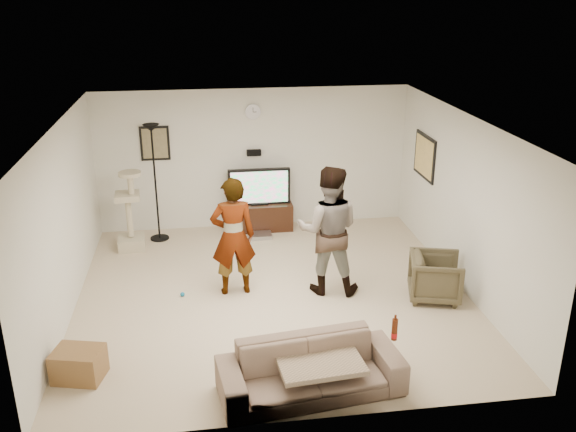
{
  "coord_description": "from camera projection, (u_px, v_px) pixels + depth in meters",
  "views": [
    {
      "loc": [
        -0.91,
        -7.82,
        4.2
      ],
      "look_at": [
        0.25,
        0.2,
        1.11
      ],
      "focal_mm": 38.42,
      "sensor_mm": 36.0,
      "label": 1
    }
  ],
  "objects": [
    {
      "name": "floor_lamp",
      "position": [
        155.0,
        183.0,
        10.39
      ],
      "size": [
        0.32,
        0.32,
        2.03
      ],
      "primitive_type": "cylinder",
      "color": "black",
      "rests_on": "floor"
    },
    {
      "name": "picture_right",
      "position": [
        425.0,
        156.0,
        10.16
      ],
      "size": [
        0.03,
        0.78,
        0.62
      ],
      "primitive_type": "cube",
      "color": "tan",
      "rests_on": "wall_right"
    },
    {
      "name": "ceiling",
      "position": [
        271.0,
        121.0,
        7.95
      ],
      "size": [
        5.5,
        5.5,
        0.02
      ],
      "primitive_type": "cube",
      "color": "silver",
      "rests_on": "wall_back"
    },
    {
      "name": "console_box",
      "position": [
        260.0,
        236.0,
        10.79
      ],
      "size": [
        0.4,
        0.3,
        0.07
      ],
      "primitive_type": "cube",
      "color": "#AFAFB8",
      "rests_on": "floor"
    },
    {
      "name": "floor",
      "position": [
        273.0,
        294.0,
        8.85
      ],
      "size": [
        5.5,
        5.5,
        0.02
      ],
      "primitive_type": "cube",
      "color": "#C5B694",
      "rests_on": "ground"
    },
    {
      "name": "tv_screen",
      "position": [
        259.0,
        187.0,
        10.84
      ],
      "size": [
        1.01,
        0.01,
        0.57
      ],
      "primitive_type": "cube",
      "color": "#13D962",
      "rests_on": "tv"
    },
    {
      "name": "person_left",
      "position": [
        233.0,
        237.0,
        8.61
      ],
      "size": [
        0.65,
        0.45,
        1.73
      ],
      "primitive_type": "imported",
      "rotation": [
        0.0,
        0.0,
        3.21
      ],
      "color": "#92959E",
      "rests_on": "floor"
    },
    {
      "name": "wall_left",
      "position": [
        63.0,
        223.0,
        8.04
      ],
      "size": [
        0.04,
        5.5,
        2.5
      ],
      "primitive_type": "cube",
      "color": "white",
      "rests_on": "floor"
    },
    {
      "name": "picture_back",
      "position": [
        155.0,
        143.0,
        10.58
      ],
      "size": [
        0.42,
        0.03,
        0.52
      ],
      "primitive_type": "cube",
      "color": "#756949",
      "rests_on": "wall_back"
    },
    {
      "name": "toy_ball",
      "position": [
        182.0,
        294.0,
        8.77
      ],
      "size": [
        0.06,
        0.06,
        0.06
      ],
      "primitive_type": "sphere",
      "color": "#116895",
      "rests_on": "floor"
    },
    {
      "name": "sofa",
      "position": [
        311.0,
        369.0,
        6.64
      ],
      "size": [
        2.06,
        1.01,
        0.58
      ],
      "primitive_type": "imported",
      "rotation": [
        0.0,
        0.0,
        0.12
      ],
      "color": "#755E4E",
      "rests_on": "floor"
    },
    {
      "name": "person_right",
      "position": [
        328.0,
        230.0,
        8.64
      ],
      "size": [
        1.05,
        0.9,
        1.87
      ],
      "primitive_type": "imported",
      "rotation": [
        0.0,
        0.0,
        2.9
      ],
      "color": "#313AA2",
      "rests_on": "floor"
    },
    {
      "name": "wall_speaker",
      "position": [
        254.0,
        153.0,
        10.84
      ],
      "size": [
        0.25,
        0.1,
        0.1
      ],
      "primitive_type": "cube",
      "color": "black",
      "rests_on": "wall_back"
    },
    {
      "name": "cat_tree",
      "position": [
        129.0,
        210.0,
        10.13
      ],
      "size": [
        0.47,
        0.47,
        1.36
      ],
      "primitive_type": "cube",
      "rotation": [
        0.0,
        0.0,
        0.07
      ],
      "color": "#B6AC8D",
      "rests_on": "floor"
    },
    {
      "name": "wall_right",
      "position": [
        464.0,
        203.0,
        8.77
      ],
      "size": [
        0.04,
        5.5,
        2.5
      ],
      "primitive_type": "cube",
      "color": "white",
      "rests_on": "floor"
    },
    {
      "name": "tv",
      "position": [
        259.0,
        187.0,
        10.89
      ],
      "size": [
        1.1,
        0.08,
        0.65
      ],
      "primitive_type": "cube",
      "color": "black",
      "rests_on": "tv_stand"
    },
    {
      "name": "wall_back",
      "position": [
        254.0,
        159.0,
        10.95
      ],
      "size": [
        5.5,
        0.04,
        2.5
      ],
      "primitive_type": "cube",
      "color": "white",
      "rests_on": "floor"
    },
    {
      "name": "throw_blanket",
      "position": [
        319.0,
        361.0,
        6.61
      ],
      "size": [
        0.96,
        0.78,
        0.06
      ],
      "primitive_type": "cube",
      "rotation": [
        0.0,
        0.0,
        0.09
      ],
      "color": "tan",
      "rests_on": "sofa"
    },
    {
      "name": "side_table",
      "position": [
        79.0,
        364.0,
        6.91
      ],
      "size": [
        0.62,
        0.52,
        0.36
      ],
      "primitive_type": "cube",
      "rotation": [
        0.0,
        0.0,
        -0.25
      ],
      "color": "brown",
      "rests_on": "floor"
    },
    {
      "name": "beer_bottle",
      "position": [
        395.0,
        329.0,
        6.61
      ],
      "size": [
        0.06,
        0.06,
        0.25
      ],
      "primitive_type": "cylinder",
      "color": "#4C1B09",
      "rests_on": "sofa"
    },
    {
      "name": "tv_stand",
      "position": [
        260.0,
        216.0,
        11.09
      ],
      "size": [
        1.16,
        0.45,
        0.48
      ],
      "primitive_type": "cube",
      "color": "black",
      "rests_on": "floor"
    },
    {
      "name": "wall_clock",
      "position": [
        253.0,
        112.0,
        10.62
      ],
      "size": [
        0.26,
        0.04,
        0.26
      ],
      "primitive_type": "cylinder",
      "rotation": [
        1.57,
        0.0,
        0.0
      ],
      "color": "white",
      "rests_on": "wall_back"
    },
    {
      "name": "armchair",
      "position": [
        435.0,
        277.0,
        8.63
      ],
      "size": [
        0.87,
        0.85,
        0.65
      ],
      "primitive_type": "imported",
      "rotation": [
        0.0,
        0.0,
        1.3
      ],
      "color": "#473F2B",
      "rests_on": "floor"
    },
    {
      "name": "wall_front",
      "position": [
        306.0,
        313.0,
        5.86
      ],
      "size": [
        5.5,
        0.04,
        2.5
      ],
      "primitive_type": "cube",
      "color": "white",
      "rests_on": "floor"
    }
  ]
}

